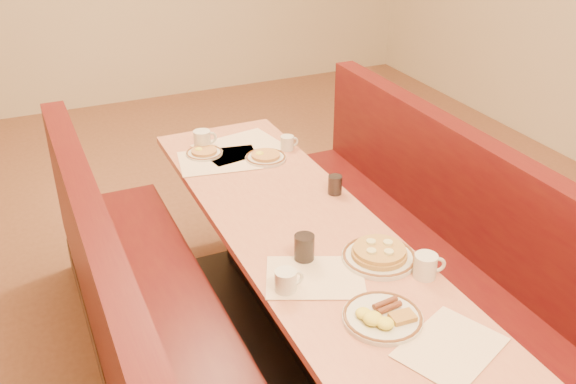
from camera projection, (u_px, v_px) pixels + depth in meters
name	position (u px, v px, depth m)	size (l,w,h in m)	color
ground	(300.00, 352.00, 3.24)	(8.00, 8.00, 0.00)	#9E6647
diner_table	(300.00, 292.00, 3.06)	(0.70, 2.50, 0.75)	black
booth_left	(149.00, 337.00, 2.81)	(0.55, 2.50, 1.05)	#4C3326
booth_right	(427.00, 259.00, 3.34)	(0.55, 2.50, 1.05)	#4C3326
placemat_near_left	(315.00, 277.00, 2.53)	(0.39, 0.29, 0.00)	#FCE9C5
placemat_near_right	(450.00, 347.00, 2.18)	(0.36, 0.27, 0.00)	#FCE9C5
placemat_far_left	(219.00, 160.00, 3.48)	(0.42, 0.32, 0.00)	#FCE9C5
placemat_far_right	(240.00, 146.00, 3.64)	(0.45, 0.34, 0.00)	#FCE9C5
pancake_plate	(379.00, 255.00, 2.64)	(0.31, 0.31, 0.07)	silver
eggs_plate	(382.00, 317.00, 2.30)	(0.29, 0.29, 0.06)	silver
extra_plate_mid	(266.00, 157.00, 3.49)	(0.22, 0.22, 0.05)	silver
extra_plate_far	(204.00, 153.00, 3.54)	(0.20, 0.20, 0.04)	silver
coffee_mug_a	(426.00, 265.00, 2.52)	(0.13, 0.09, 0.10)	silver
coffee_mug_b	(286.00, 281.00, 2.44)	(0.12, 0.08, 0.09)	silver
coffee_mug_c	(288.00, 143.00, 3.59)	(0.11, 0.07, 0.08)	silver
coffee_mug_d	(203.00, 139.00, 3.60)	(0.14, 0.10, 0.10)	silver
soda_tumbler_near	(304.00, 248.00, 2.62)	(0.08, 0.08, 0.12)	black
soda_tumbler_mid	(335.00, 185.00, 3.13)	(0.07, 0.07, 0.10)	black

